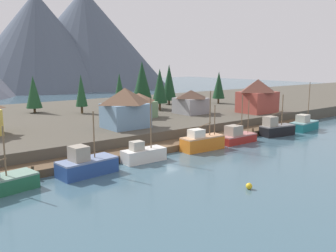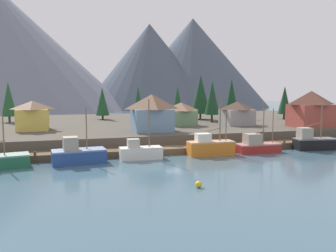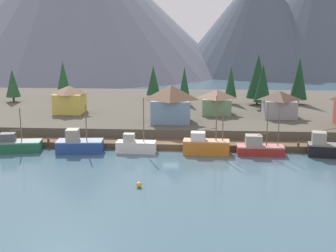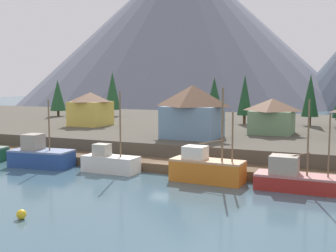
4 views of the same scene
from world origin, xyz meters
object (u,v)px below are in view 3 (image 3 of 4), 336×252
at_px(conifer_back_right, 263,83).
at_px(conifer_mid_left, 184,82).
at_px(house_blue, 171,103).
at_px(conifer_far_left, 231,82).
at_px(conifer_near_left, 63,77).
at_px(fishing_boat_orange, 205,146).
at_px(channel_buoy, 139,185).
at_px(house_green, 217,102).
at_px(conifer_centre, 153,81).
at_px(fishing_boat_black, 329,148).
at_px(fishing_boat_white, 135,146).
at_px(conifer_mid_right, 299,79).
at_px(house_yellow, 70,99).
at_px(fishing_boat_green, 17,145).
at_px(house_grey, 279,104).
at_px(fishing_boat_red, 259,148).
at_px(conifer_near_right, 13,83).
at_px(conifer_back_left, 258,76).

bearing_deg(conifer_back_right, conifer_mid_left, 159.40).
xyz_separation_m(house_blue, conifer_far_left, (12.25, 22.60, 1.52)).
distance_m(conifer_near_left, conifer_far_left, 40.31).
height_order(fishing_boat_orange, channel_buoy, fishing_boat_orange).
xyz_separation_m(house_green, conifer_centre, (-14.69, 19.59, 2.09)).
bearing_deg(conifer_back_right, fishing_boat_black, -76.75).
bearing_deg(fishing_boat_black, fishing_boat_white, -172.14).
bearing_deg(conifer_mid_right, channel_buoy, -119.89).
distance_m(house_blue, conifer_far_left, 25.75).
bearing_deg(fishing_boat_white, fishing_boat_black, 0.14).
relative_size(house_yellow, conifer_back_right, 0.64).
bearing_deg(fishing_boat_orange, conifer_centre, 109.17).
bearing_deg(fishing_boat_green, conifer_centre, 57.56).
height_order(fishing_boat_orange, house_green, fishing_boat_orange).
bearing_deg(conifer_near_left, conifer_back_right, -14.17).
distance_m(fishing_boat_black, house_grey, 19.85).
bearing_deg(fishing_boat_orange, house_blue, 118.58).
distance_m(fishing_boat_white, fishing_boat_red, 19.13).
distance_m(conifer_back_right, conifer_far_left, 10.01).
xyz_separation_m(house_grey, conifer_back_right, (-2.12, 8.51, 3.07)).
distance_m(fishing_boat_red, conifer_mid_right, 38.44).
bearing_deg(conifer_near_left, house_blue, -43.37).
distance_m(fishing_boat_red, channel_buoy, 23.05).
bearing_deg(house_grey, conifer_mid_right, 66.97).
height_order(conifer_centre, conifer_far_left, conifer_far_left).
bearing_deg(house_grey, house_blue, -163.21).
xyz_separation_m(conifer_back_right, channel_buoy, (-20.39, -43.31, -7.81)).
xyz_separation_m(fishing_boat_orange, conifer_near_left, (-34.03, 38.87, 6.58)).
relative_size(house_grey, channel_buoy, 9.00).
bearing_deg(conifer_near_right, conifer_centre, 11.13).
relative_size(conifer_centre, conifer_far_left, 0.96).
bearing_deg(conifer_back_left, conifer_centre, 164.81).
bearing_deg(fishing_boat_orange, conifer_mid_left, 100.03).
xyz_separation_m(house_blue, conifer_centre, (-6.14, 28.38, 1.13)).
relative_size(fishing_boat_orange, fishing_boat_black, 1.20).
distance_m(conifer_back_right, conifer_centre, 28.07).
xyz_separation_m(fishing_boat_white, house_green, (13.35, 21.15, 3.95)).
distance_m(fishing_boat_red, conifer_centre, 46.06).
xyz_separation_m(house_yellow, house_green, (29.65, 0.67, -0.31)).
relative_size(conifer_back_left, channel_buoy, 16.22).
relative_size(house_green, conifer_near_right, 0.78).
relative_size(conifer_near_right, channel_buoy, 10.99).
height_order(fishing_boat_white, house_blue, house_blue).
height_order(house_yellow, conifer_back_left, conifer_back_left).
xyz_separation_m(house_blue, conifer_mid_left, (1.69, 20.93, 1.51)).
bearing_deg(conifer_far_left, channel_buoy, -105.60).
bearing_deg(channel_buoy, fishing_boat_black, 30.47).
relative_size(house_blue, conifer_back_left, 0.64).
bearing_deg(fishing_boat_green, fishing_boat_orange, -8.35).
distance_m(fishing_boat_white, conifer_far_left, 39.43).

